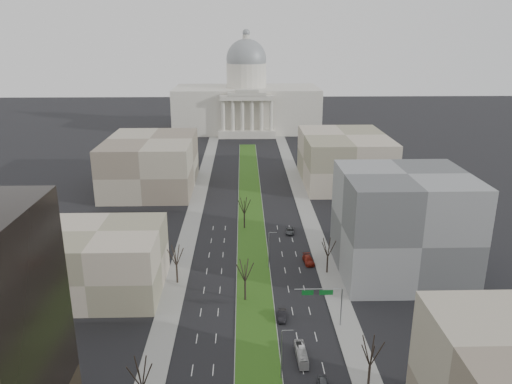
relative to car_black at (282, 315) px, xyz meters
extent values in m
plane|color=black|center=(-5.20, 47.26, -0.75)|extent=(600.00, 600.00, 0.00)
cube|color=#999993|center=(-5.20, 46.26, -0.68)|extent=(8.00, 222.00, 0.15)
cube|color=#224913|center=(-5.20, 46.26, -0.58)|extent=(7.70, 221.70, 0.06)
cube|color=gray|center=(-22.70, 22.26, -0.68)|extent=(5.00, 330.00, 0.15)
cube|color=gray|center=(12.30, 22.26, -0.68)|extent=(5.00, 330.00, 0.15)
cube|color=beige|center=(-5.20, 197.26, 11.25)|extent=(80.00, 40.00, 24.00)
cube|color=beige|center=(-5.20, 174.26, 1.25)|extent=(30.00, 6.00, 4.00)
cube|color=beige|center=(-5.20, 174.26, 20.25)|extent=(28.00, 5.00, 2.50)
cube|color=beige|center=(-5.20, 174.26, 22.25)|extent=(20.00, 5.00, 1.80)
cube|color=beige|center=(-5.20, 174.26, 23.85)|extent=(12.00, 5.00, 1.60)
cylinder|color=beige|center=(-5.20, 197.26, 29.25)|extent=(22.00, 22.00, 14.00)
sphere|color=gray|center=(-5.20, 197.26, 38.25)|extent=(22.00, 22.00, 22.00)
cylinder|color=beige|center=(-5.20, 197.26, 49.25)|extent=(4.00, 4.00, 4.00)
sphere|color=gray|center=(-5.20, 197.26, 52.25)|extent=(4.00, 4.00, 4.00)
cylinder|color=beige|center=(-17.70, 174.26, 11.25)|extent=(2.00, 2.00, 16.00)
cylinder|color=beige|center=(-12.70, 174.26, 11.25)|extent=(2.00, 2.00, 16.00)
cylinder|color=beige|center=(-7.70, 174.26, 11.25)|extent=(2.00, 2.00, 16.00)
cylinder|color=beige|center=(-2.70, 174.26, 11.25)|extent=(2.00, 2.00, 16.00)
cylinder|color=beige|center=(2.30, 174.26, 11.25)|extent=(2.00, 2.00, 16.00)
cylinder|color=beige|center=(7.30, 174.26, 11.25)|extent=(2.00, 2.00, 16.00)
cube|color=gray|center=(-38.20, 12.26, 6.25)|extent=(26.00, 22.00, 14.00)
cube|color=#585B5D|center=(28.80, 19.26, 11.25)|extent=(28.00, 26.00, 24.00)
cube|color=gray|center=(-40.20, 87.26, 8.25)|extent=(30.00, 40.00, 18.00)
cube|color=gray|center=(29.80, 92.26, 8.25)|extent=(30.00, 40.00, 18.00)
cylinder|color=black|center=(-22.40, 15.26, 1.36)|extent=(0.40, 0.40, 4.22)
cylinder|color=black|center=(12.00, -20.74, 1.46)|extent=(0.40, 0.40, 4.42)
cylinder|color=black|center=(12.00, 19.26, 1.26)|extent=(0.40, 0.40, 4.03)
cylinder|color=black|center=(-7.20, 7.26, 1.41)|extent=(0.40, 0.40, 4.32)
cylinder|color=black|center=(-7.20, 47.26, 1.41)|extent=(0.40, 0.40, 4.32)
cylinder|color=gray|center=(-1.50, -17.74, 3.75)|extent=(0.20, 0.20, 9.00)
cylinder|color=gray|center=(-0.60, -17.74, 8.35)|extent=(1.80, 0.12, 0.12)
cylinder|color=gray|center=(-1.50, 22.26, 3.75)|extent=(0.20, 0.20, 9.00)
cylinder|color=gray|center=(-0.60, 22.26, 8.35)|extent=(1.80, 0.12, 0.12)
cylinder|color=gray|center=(11.00, -2.74, 3.25)|extent=(0.24, 0.24, 8.00)
cylinder|color=gray|center=(6.50, -2.74, 7.25)|extent=(9.00, 0.18, 0.18)
cube|color=#0C591E|center=(8.00, -2.66, 6.45)|extent=(2.60, 0.08, 1.00)
cube|color=#0C591E|center=(4.50, -2.66, 6.45)|extent=(2.20, 0.08, 1.00)
imported|color=black|center=(0.00, 0.00, 0.00)|extent=(1.98, 4.68, 1.50)
imported|color=maroon|center=(8.30, 24.56, 0.05)|extent=(2.68, 5.66, 1.60)
imported|color=#44474B|center=(5.51, 43.53, -0.09)|extent=(2.78, 5.03, 1.33)
imported|color=silver|center=(2.35, -12.73, 0.21)|extent=(1.88, 6.97, 1.93)
camera|label=1|loc=(-7.39, -85.45, 53.24)|focal=35.00mm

